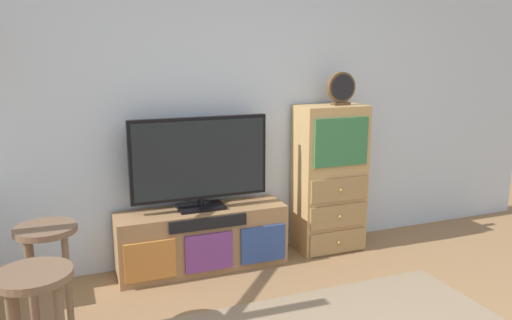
# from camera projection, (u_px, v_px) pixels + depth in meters

# --- Properties ---
(back_wall) EXTENTS (6.40, 0.12, 2.70)m
(back_wall) POSITION_uv_depth(u_px,v_px,m) (226.00, 96.00, 4.06)
(back_wall) COLOR silver
(back_wall) RESTS_ON ground_plane
(media_console) EXTENTS (1.34, 0.38, 0.49)m
(media_console) POSITION_uv_depth(u_px,v_px,m) (203.00, 239.00, 3.94)
(media_console) COLOR #997047
(media_console) RESTS_ON ground_plane
(television) EXTENTS (1.08, 0.22, 0.73)m
(television) POSITION_uv_depth(u_px,v_px,m) (200.00, 161.00, 3.83)
(television) COLOR black
(television) RESTS_ON media_console
(side_cabinet) EXTENTS (0.58, 0.38, 1.26)m
(side_cabinet) POSITION_uv_depth(u_px,v_px,m) (330.00, 179.00, 4.28)
(side_cabinet) COLOR tan
(side_cabinet) RESTS_ON ground_plane
(desk_clock) EXTENTS (0.25, 0.08, 0.27)m
(desk_clock) POSITION_uv_depth(u_px,v_px,m) (341.00, 89.00, 4.13)
(desk_clock) COLOR #4C3823
(desk_clock) RESTS_ON side_cabinet
(bar_stool_near) EXTENTS (0.34, 0.34, 0.76)m
(bar_stool_near) POSITION_uv_depth(u_px,v_px,m) (37.00, 313.00, 2.22)
(bar_stool_near) COLOR brown
(bar_stool_near) RESTS_ON ground_plane
(bar_stool_far) EXTENTS (0.34, 0.34, 0.75)m
(bar_stool_far) POSITION_uv_depth(u_px,v_px,m) (48.00, 260.00, 2.79)
(bar_stool_far) COLOR brown
(bar_stool_far) RESTS_ON ground_plane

